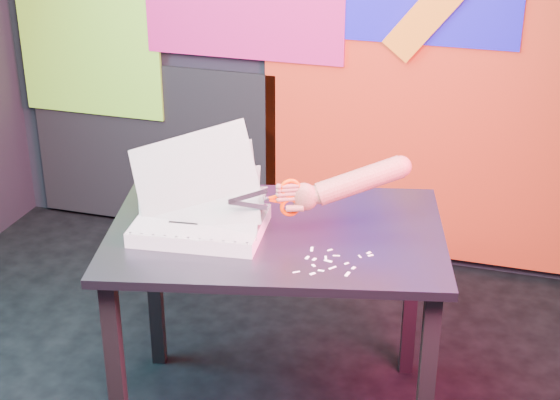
% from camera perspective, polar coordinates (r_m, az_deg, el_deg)
% --- Properties ---
extents(room, '(3.01, 3.01, 2.71)m').
position_cam_1_polar(room, '(2.53, -8.05, 9.32)').
color(room, black).
rests_on(room, ground).
extents(backdrop, '(2.88, 0.05, 2.08)m').
position_cam_1_polar(backdrop, '(3.94, 1.96, 9.19)').
color(backdrop, red).
rests_on(backdrop, ground).
extents(work_table, '(1.23, 0.96, 0.75)m').
position_cam_1_polar(work_table, '(2.85, -0.27, -3.84)').
color(work_table, black).
rests_on(work_table, ground).
extents(printout_stack, '(0.49, 0.34, 0.38)m').
position_cam_1_polar(printout_stack, '(2.79, -5.34, -1.49)').
color(printout_stack, silver).
rests_on(printout_stack, work_table).
extents(scissors, '(0.21, 0.11, 0.13)m').
position_cam_1_polar(scissors, '(2.69, 0.35, 0.13)').
color(scissors, silver).
rests_on(scissors, printout_stack).
extents(hand_forearm, '(0.39, 0.22, 0.17)m').
position_cam_1_polar(hand_forearm, '(2.71, 4.70, 1.13)').
color(hand_forearm, '#A26354').
rests_on(hand_forearm, work_table).
extents(paper_clippings, '(0.21, 0.20, 0.00)m').
position_cam_1_polar(paper_clippings, '(2.62, 3.37, -4.12)').
color(paper_clippings, white).
rests_on(paper_clippings, work_table).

